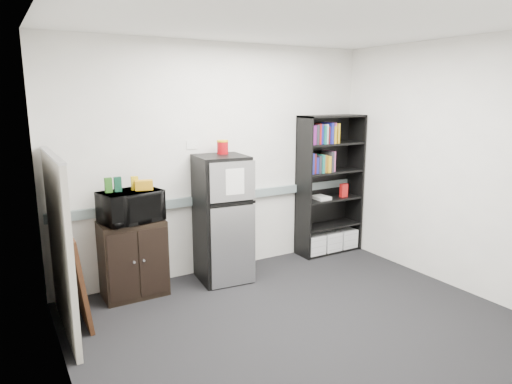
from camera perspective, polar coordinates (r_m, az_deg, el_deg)
floor at (r=4.41m, az=6.18°, el=-16.49°), size 4.00×4.00×0.00m
wall_back at (r=5.44m, az=-4.52°, el=4.02°), size 4.00×0.02×2.70m
wall_right at (r=5.39m, az=23.94°, el=2.94°), size 0.02×3.50×2.70m
wall_left at (r=3.21m, az=-23.37°, el=-2.54°), size 0.02×3.50×2.70m
ceiling at (r=3.93m, az=7.12°, el=20.68°), size 4.00×3.50×0.02m
electrical_raceway at (r=5.49m, az=-4.30°, el=-0.68°), size 3.92×0.05×0.10m
wall_note at (r=5.27m, az=-7.97°, el=5.87°), size 0.14×0.00×0.10m
bookshelf at (r=6.18m, az=9.19°, el=0.74°), size 0.90×0.34×1.85m
cubicle_partition at (r=4.40m, az=-23.31°, el=-6.07°), size 0.06×1.30×1.62m
cabinet at (r=5.04m, az=-15.08°, el=-8.05°), size 0.65×0.44×0.82m
microwave at (r=4.87m, az=-15.39°, el=-1.76°), size 0.66×0.52×0.33m
snack_box_a at (r=4.80m, az=-17.97°, el=0.82°), size 0.07×0.05×0.15m
snack_box_b at (r=4.82m, az=-16.90°, el=0.93°), size 0.07×0.05×0.15m
snack_box_c at (r=4.87m, az=-14.93°, el=1.08°), size 0.08×0.06×0.14m
snack_bag at (r=4.84m, az=-13.84°, el=0.85°), size 0.20×0.14×0.10m
refrigerator at (r=5.21m, az=-4.25°, el=-3.36°), size 0.59×0.62×1.45m
coffee_can at (r=5.21m, az=-4.20°, el=5.75°), size 0.13×0.13×0.18m
framed_poster at (r=4.62m, az=-21.45°, el=-9.86°), size 0.13×0.69×0.89m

